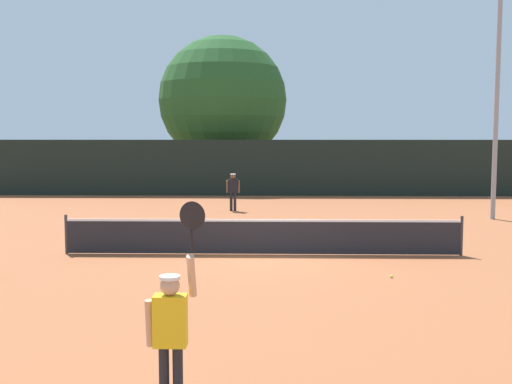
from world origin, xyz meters
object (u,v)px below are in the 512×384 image
Objects in this scene: player_serving at (171,323)px; tennis_ball at (391,276)px; player_receiving at (233,188)px; light_pole at (497,81)px; large_tree at (223,100)px; parked_car_near at (429,173)px.

player_serving is 36.38× the size of tennis_ball.
player_receiving is 11.26m from light_pole.
large_tree is 13.95m from parked_car_near.
player_receiving is 0.17× the size of light_pole.
player_receiving is 18.02m from parked_car_near.
player_serving is 1.56× the size of player_receiving.
light_pole is at bearing -50.92° from large_tree.
tennis_ball is 26.99m from parked_car_near.
parked_car_near is (11.72, 13.68, -0.19)m from player_receiving.
large_tree is (-1.34, 11.84, 4.36)m from player_receiving.
light_pole reaches higher than large_tree.
player_serving is 0.26× the size of light_pole.
tennis_ball is at bearing -113.05° from parked_car_near.
parked_car_near is at bearing 84.40° from light_pole.
tennis_ball is (3.88, 6.92, -1.05)m from player_serving.
player_receiving reaches higher than tennis_ball.
tennis_ball is at bearing -120.21° from light_pole.
player_serving reaches higher than player_receiving.
player_serving is 0.56× the size of parked_car_near.
tennis_ball is 12.67m from light_pole.
tennis_ball is 25.33m from large_tree.
parked_car_near is (1.57, 15.99, -4.49)m from light_pole.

